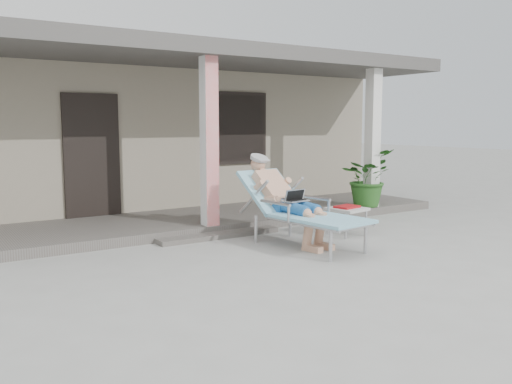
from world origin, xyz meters
TOP-DOWN VIEW (x-y plane):
  - ground at (0.00, 0.00)m, footprint 60.00×60.00m
  - house at (0.00, 6.50)m, footprint 10.40×5.40m
  - porch_deck at (0.00, 3.00)m, footprint 10.00×2.00m
  - porch_overhang at (0.00, 2.95)m, footprint 10.00×2.30m
  - porch_step at (0.00, 1.85)m, footprint 2.00×0.30m
  - lounger at (0.68, 0.89)m, footprint 1.06×2.19m
  - side_table at (1.77, 0.93)m, footprint 0.60×0.60m
  - potted_palm at (3.47, 2.25)m, footprint 1.24×1.16m

SIDE VIEW (x-z plane):
  - ground at x=0.00m, z-range 0.00..0.00m
  - porch_step at x=0.00m, z-range 0.00..0.07m
  - porch_deck at x=0.00m, z-range 0.00..0.15m
  - side_table at x=1.77m, z-range 0.16..0.63m
  - potted_palm at x=3.47m, z-range 0.15..1.25m
  - lounger at x=0.68m, z-range 0.16..1.55m
  - house at x=0.00m, z-range 0.02..3.32m
  - porch_overhang at x=0.00m, z-range 1.36..4.21m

